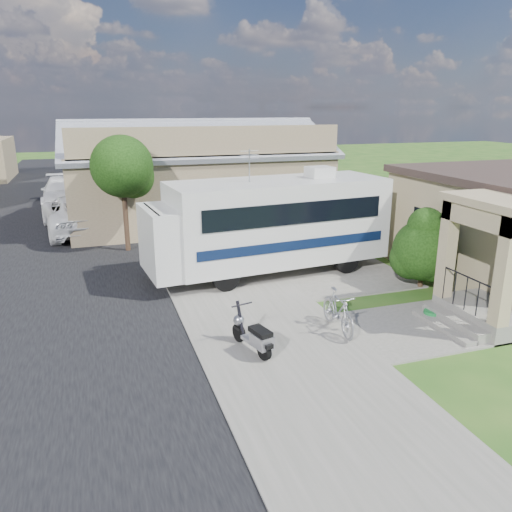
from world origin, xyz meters
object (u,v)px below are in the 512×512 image
object	(u,v)px
motorhome	(270,222)
bicycle	(338,313)
pickup_truck	(78,213)
garden_hose	(432,315)
scooter	(254,336)
van	(64,192)
shrub	(424,247)

from	to	relation	value
motorhome	bicycle	size ratio (longest dim) A/B	4.74
pickup_truck	garden_hose	world-z (taller)	pickup_truck
scooter	bicycle	size ratio (longest dim) A/B	0.88
pickup_truck	scooter	bearing A→B (deg)	98.46
bicycle	van	xyz separation A→B (m)	(-7.23, 20.30, 0.30)
scooter	pickup_truck	bearing A→B (deg)	91.40
scooter	garden_hose	distance (m)	5.28
shrub	bicycle	xyz separation A→B (m)	(-4.12, -2.22, -0.80)
shrub	pickup_truck	size ratio (longest dim) A/B	0.42
scooter	garden_hose	xyz separation A→B (m)	(5.25, 0.39, -0.37)
bicycle	garden_hose	xyz separation A→B (m)	(2.86, -0.03, -0.43)
garden_hose	pickup_truck	bearing A→B (deg)	124.08
van	motorhome	bearing A→B (deg)	-66.25
bicycle	scooter	bearing A→B (deg)	-168.02
van	pickup_truck	bearing A→B (deg)	-84.46
shrub	garden_hose	xyz separation A→B (m)	(-1.26, -2.25, -1.24)
bicycle	garden_hose	world-z (taller)	bicycle
scooter	bicycle	world-z (taller)	scooter
motorhome	van	bearing A→B (deg)	109.91
motorhome	shrub	bearing A→B (deg)	-40.30
shrub	van	xyz separation A→B (m)	(-11.35, 18.08, -0.50)
pickup_truck	van	world-z (taller)	pickup_truck
bicycle	van	bearing A→B (deg)	111.49
bicycle	garden_hose	distance (m)	2.89
shrub	van	world-z (taller)	shrub
pickup_truck	garden_hose	xyz separation A→B (m)	(9.25, -13.67, -0.76)
scooter	garden_hose	bearing A→B (deg)	-10.18
pickup_truck	garden_hose	bearing A→B (deg)	116.68
van	bicycle	bearing A→B (deg)	-72.02
bicycle	van	world-z (taller)	van
motorhome	pickup_truck	world-z (taller)	motorhome
shrub	garden_hose	distance (m)	2.86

